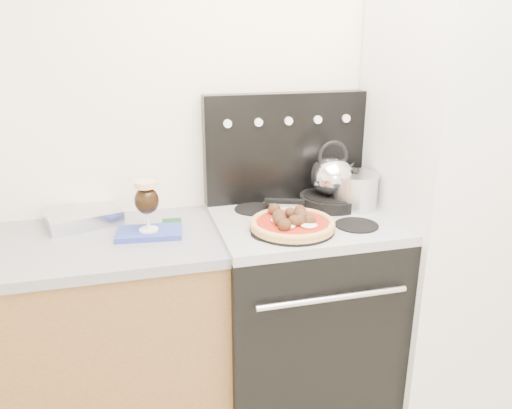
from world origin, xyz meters
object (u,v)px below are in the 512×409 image
object	(u,v)px
oven_mitt	(149,233)
beer_glass	(147,206)
base_cabinet	(47,349)
pizza_pan	(292,229)
stock_pot	(354,192)
pizza	(292,222)
fridge	(449,200)
skillet	(331,200)
tea_kettle	(332,173)
stove_body	(300,314)

from	to	relation	value
oven_mitt	beer_glass	distance (m)	0.12
base_cabinet	pizza_pan	world-z (taller)	pizza_pan
pizza_pan	stock_pot	bearing A→B (deg)	28.54
beer_glass	pizza	world-z (taller)	beer_glass
fridge	skillet	bearing A→B (deg)	165.32
oven_mitt	pizza_pan	size ratio (longest dim) A/B	0.76
pizza	stock_pot	xyz separation A→B (m)	(0.36, 0.20, 0.04)
pizza_pan	tea_kettle	bearing A→B (deg)	42.19
pizza	tea_kettle	world-z (taller)	tea_kettle
beer_glass	pizza_pan	size ratio (longest dim) A/B	0.61
base_cabinet	fridge	bearing A→B (deg)	-1.59
base_cabinet	oven_mitt	world-z (taller)	oven_mitt
pizza	skillet	bearing A→B (deg)	42.19
pizza	stock_pot	bearing A→B (deg)	28.54
stove_body	beer_glass	distance (m)	0.88
stove_body	pizza	bearing A→B (deg)	-126.02
stock_pot	pizza	bearing A→B (deg)	-151.46
fridge	oven_mitt	world-z (taller)	fridge
pizza_pan	skillet	world-z (taller)	skillet
fridge	oven_mitt	distance (m)	1.36
base_cabinet	stock_pot	xyz separation A→B (m)	(1.37, 0.04, 0.56)
stove_body	beer_glass	xyz separation A→B (m)	(-0.66, 0.01, 0.59)
pizza_pan	pizza	size ratio (longest dim) A/B	1.01
stove_body	pizza	world-z (taller)	pizza
beer_glass	stock_pot	bearing A→B (deg)	3.48
pizza_pan	skillet	size ratio (longest dim) A/B	1.21
oven_mitt	tea_kettle	distance (m)	0.85
stove_body	oven_mitt	distance (m)	0.81
skillet	stock_pot	bearing A→B (deg)	-25.96
base_cabinet	oven_mitt	bearing A→B (deg)	-1.74
tea_kettle	fridge	bearing A→B (deg)	-3.01
fridge	beer_glass	distance (m)	1.36
pizza_pan	beer_glass	bearing A→B (deg)	166.03
pizza_pan	pizza	xyz separation A→B (m)	(0.00, 0.00, 0.03)
fridge	pizza_pan	xyz separation A→B (m)	(-0.79, -0.10, -0.02)
fridge	pizza_pan	distance (m)	0.80
stove_body	stock_pot	bearing A→B (deg)	14.19
oven_mitt	pizza	world-z (taller)	pizza
tea_kettle	beer_glass	bearing A→B (deg)	-161.33
base_cabinet	beer_glass	bearing A→B (deg)	-1.74
stove_body	stock_pot	xyz separation A→B (m)	(0.27, 0.07, 0.55)
base_cabinet	skillet	xyz separation A→B (m)	(1.28, 0.09, 0.52)
base_cabinet	pizza_pan	distance (m)	1.14
base_cabinet	tea_kettle	distance (m)	1.44
beer_glass	pizza_pan	distance (m)	0.59
pizza_pan	tea_kettle	world-z (taller)	tea_kettle
fridge	tea_kettle	xyz separation A→B (m)	(-0.53, 0.14, 0.13)
base_cabinet	pizza	world-z (taller)	pizza
beer_glass	pizza_pan	bearing A→B (deg)	-13.97
oven_mitt	tea_kettle	size ratio (longest dim) A/B	1.23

